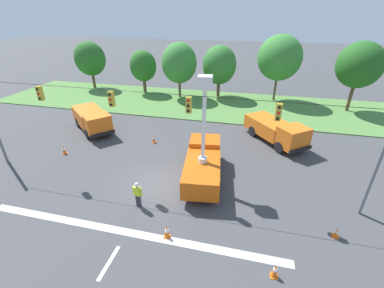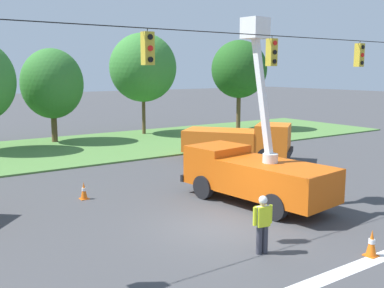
% 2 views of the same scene
% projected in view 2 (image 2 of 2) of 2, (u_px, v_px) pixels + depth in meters
% --- Properties ---
extents(ground_plane, '(200.00, 200.00, 0.00)m').
position_uv_depth(ground_plane, '(217.00, 227.00, 15.58)').
color(ground_plane, '#424244').
extents(grass_verge, '(56.00, 12.00, 0.10)m').
position_uv_depth(grass_verge, '(54.00, 151.00, 30.23)').
color(grass_verge, '#517F3D').
rests_on(grass_verge, ground).
extents(signal_gantry, '(26.20, 0.33, 7.20)m').
position_uv_depth(signal_gantry, '(217.00, 95.00, 14.80)').
color(signal_gantry, slate).
rests_on(signal_gantry, ground).
extents(tree_east, '(4.53, 4.66, 7.01)m').
position_uv_depth(tree_east, '(52.00, 84.00, 33.06)').
color(tree_east, brown).
rests_on(tree_east, ground).
extents(tree_far_east, '(5.51, 5.67, 8.46)m').
position_uv_depth(tree_far_east, '(143.00, 68.00, 37.18)').
color(tree_far_east, brown).
rests_on(tree_far_east, ground).
extents(tree_east_end, '(4.96, 4.99, 8.08)m').
position_uv_depth(tree_east_end, '(239.00, 69.00, 40.16)').
color(tree_east_end, brown).
rests_on(tree_east_end, ground).
extents(utility_truck_bucket_lift, '(3.26, 6.86, 7.41)m').
position_uv_depth(utility_truck_bucket_lift, '(254.00, 171.00, 18.26)').
color(utility_truck_bucket_lift, '#D6560F').
rests_on(utility_truck_bucket_lift, ground).
extents(utility_truck_support_far, '(5.92, 6.57, 2.25)m').
position_uv_depth(utility_truck_support_far, '(240.00, 140.00, 27.20)').
color(utility_truck_support_far, orange).
rests_on(utility_truck_support_far, ground).
extents(road_worker, '(0.64, 0.31, 1.77)m').
position_uv_depth(road_worker, '(263.00, 221.00, 13.22)').
color(road_worker, '#383842').
rests_on(road_worker, ground).
extents(traffic_cone_mid_left, '(0.36, 0.36, 0.75)m').
position_uv_depth(traffic_cone_mid_left, '(84.00, 191.00, 18.96)').
color(traffic_cone_mid_left, orange).
rests_on(traffic_cone_mid_left, ground).
extents(traffic_cone_lane_edge_b, '(0.36, 0.36, 0.80)m').
position_uv_depth(traffic_cone_lane_edge_b, '(372.00, 243.00, 13.12)').
color(traffic_cone_lane_edge_b, orange).
rests_on(traffic_cone_lane_edge_b, ground).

